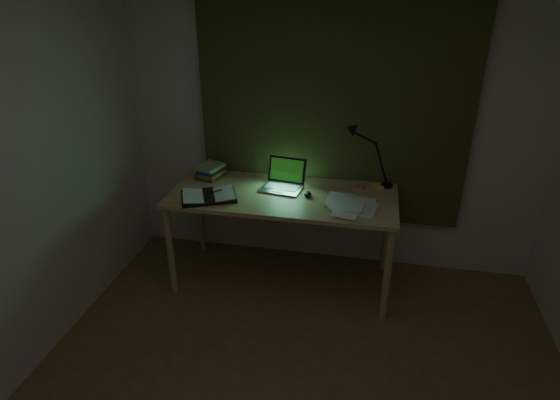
# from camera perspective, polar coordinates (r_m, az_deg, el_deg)

# --- Properties ---
(wall_back) EXTENTS (3.50, 0.00, 2.50)m
(wall_back) POSITION_cam_1_polar(r_m,az_deg,el_deg) (3.95, 6.34, 8.90)
(wall_back) COLOR silver
(wall_back) RESTS_ON ground
(curtain) EXTENTS (2.20, 0.06, 2.00)m
(curtain) POSITION_cam_1_polar(r_m,az_deg,el_deg) (3.86, 6.42, 11.57)
(curtain) COLOR #31351A
(curtain) RESTS_ON wall_back
(desk) EXTENTS (1.79, 0.78, 0.82)m
(desk) POSITION_cam_1_polar(r_m,az_deg,el_deg) (3.90, 0.35, -4.71)
(desk) COLOR tan
(desk) RESTS_ON floor
(laptop) EXTENTS (0.37, 0.41, 0.23)m
(laptop) POSITION_cam_1_polar(r_m,az_deg,el_deg) (3.74, 0.16, 2.89)
(laptop) COLOR #A9A9AE
(laptop) RESTS_ON desk
(open_textbook) EXTENTS (0.50, 0.44, 0.04)m
(open_textbook) POSITION_cam_1_polar(r_m,az_deg,el_deg) (3.68, -8.69, 0.52)
(open_textbook) COLOR white
(open_textbook) RESTS_ON desk
(book_stack) EXTENTS (0.21, 0.24, 0.11)m
(book_stack) POSITION_cam_1_polar(r_m,az_deg,el_deg) (4.05, -8.60, 3.53)
(book_stack) COLOR white
(book_stack) RESTS_ON desk
(loose_papers) EXTENTS (0.33, 0.35, 0.02)m
(loose_papers) POSITION_cam_1_polar(r_m,az_deg,el_deg) (3.54, 8.38, -0.66)
(loose_papers) COLOR silver
(loose_papers) RESTS_ON desk
(mouse) EXTENTS (0.07, 0.10, 0.03)m
(mouse) POSITION_cam_1_polar(r_m,az_deg,el_deg) (3.67, 3.38, 0.73)
(mouse) COLOR black
(mouse) RESTS_ON desk
(sticky_yellow) EXTENTS (0.10, 0.10, 0.02)m
(sticky_yellow) POSITION_cam_1_polar(r_m,az_deg,el_deg) (3.92, 11.99, 1.72)
(sticky_yellow) COLOR yellow
(sticky_yellow) RESTS_ON desk
(sticky_pink) EXTENTS (0.08, 0.08, 0.02)m
(sticky_pink) POSITION_cam_1_polar(r_m,az_deg,el_deg) (3.86, 9.65, 1.51)
(sticky_pink) COLOR #FA6189
(sticky_pink) RESTS_ON desk
(desk_lamp) EXTENTS (0.36, 0.29, 0.52)m
(desk_lamp) POSITION_cam_1_polar(r_m,az_deg,el_deg) (3.84, 13.24, 5.18)
(desk_lamp) COLOR black
(desk_lamp) RESTS_ON desk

